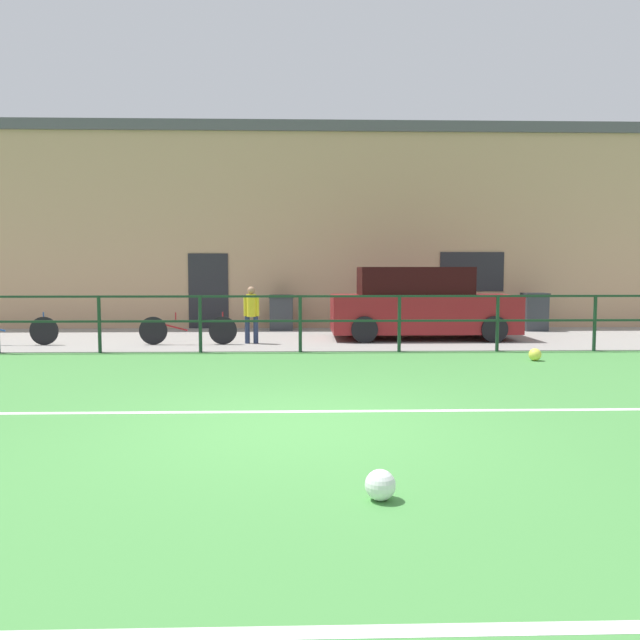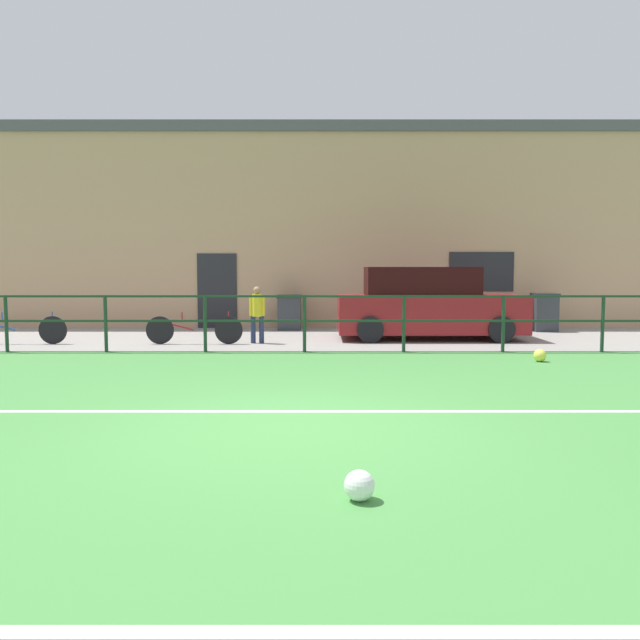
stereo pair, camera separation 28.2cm
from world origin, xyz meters
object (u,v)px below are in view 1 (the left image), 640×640
parked_car_red (420,305)px  bicycle_parked_0 (6,330)px  spectator_child (251,311)px  bicycle_parked_1 (188,330)px  soccer_ball_match (380,485)px  trash_bin_1 (535,312)px  soccer_ball_spare (535,355)px  trash_bin_0 (281,312)px

parked_car_red → bicycle_parked_0: (-9.25, -1.05, -0.47)m
spectator_child → bicycle_parked_0: bearing=2.6°
bicycle_parked_1 → soccer_ball_match: bearing=-71.8°
soccer_ball_match → bicycle_parked_0: (-7.01, 9.34, 0.23)m
soccer_ball_match → trash_bin_1: (5.68, 12.20, 0.42)m
bicycle_parked_0 → soccer_ball_match: bearing=-53.1°
soccer_ball_match → spectator_child: spectator_child is taller
spectator_child → bicycle_parked_1: (-1.38, -0.16, -0.40)m
trash_bin_1 → parked_car_red: bearing=-152.2°
parked_car_red → bicycle_parked_1: size_ratio=2.02×
soccer_ball_spare → soccer_ball_match: bearing=-118.4°
parked_car_red → bicycle_parked_0: size_ratio=1.91×
soccer_ball_match → parked_car_red: (2.25, 10.39, 0.71)m
soccer_ball_spare → bicycle_parked_1: (-6.76, 2.51, 0.23)m
soccer_ball_spare → bicycle_parked_1: size_ratio=0.11×
soccer_ball_match → soccer_ball_spare: 7.77m
spectator_child → parked_car_red: parked_car_red is taller
soccer_ball_match → bicycle_parked_1: bicycle_parked_1 is taller
soccer_ball_spare → trash_bin_1: bearing=69.7°
bicycle_parked_0 → bicycle_parked_1: size_ratio=1.06×
soccer_ball_match → trash_bin_0: trash_bin_0 is taller
spectator_child → bicycle_parked_0: size_ratio=0.56×
soccer_ball_match → spectator_child: bearing=100.0°
bicycle_parked_0 → bicycle_parked_1: bicycle_parked_0 is taller
trash_bin_1 → soccer_ball_match: bearing=-115.0°
soccer_ball_spare → trash_bin_0: trash_bin_0 is taller
bicycle_parked_0 → bicycle_parked_1: 3.94m
soccer_ball_spare → parked_car_red: size_ratio=0.05×
parked_car_red → trash_bin_0: (-3.36, 2.17, -0.32)m
bicycle_parked_0 → bicycle_parked_1: bearing=-0.0°
spectator_child → parked_car_red: (3.93, 0.88, 0.08)m
soccer_ball_match → trash_bin_0: (-1.12, 12.56, 0.39)m
bicycle_parked_0 → trash_bin_0: size_ratio=2.37×
soccer_ball_match → bicycle_parked_0: bicycle_parked_0 is taller
trash_bin_0 → spectator_child: bearing=-100.5°
soccer_ball_match → parked_car_red: 10.65m
parked_car_red → trash_bin_1: bearing=27.8°
parked_car_red → bicycle_parked_1: parked_car_red is taller
soccer_ball_spare → bicycle_parked_1: bicycle_parked_1 is taller
spectator_child → trash_bin_1: spectator_child is taller
soccer_ball_spare → bicycle_parked_0: bicycle_parked_0 is taller
parked_car_red → bicycle_parked_0: parked_car_red is taller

